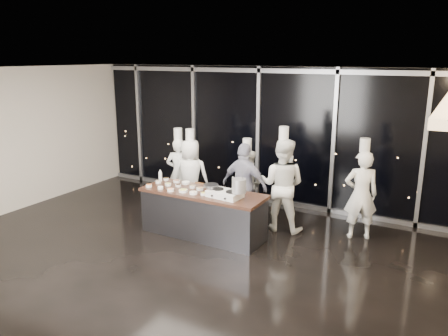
% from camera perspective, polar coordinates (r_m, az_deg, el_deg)
% --- Properties ---
extents(ground, '(9.00, 9.00, 0.00)m').
position_cam_1_polar(ground, '(8.02, -6.14, -10.91)').
color(ground, black).
rests_on(ground, ground).
extents(room_shell, '(9.02, 7.02, 3.21)m').
position_cam_1_polar(room_shell, '(7.25, -5.48, 5.02)').
color(room_shell, beige).
rests_on(room_shell, ground).
extents(window_wall, '(8.90, 0.11, 3.20)m').
position_cam_1_polar(window_wall, '(10.40, 4.57, 4.29)').
color(window_wall, black).
rests_on(window_wall, ground).
extents(demo_counter, '(2.46, 0.86, 0.90)m').
position_cam_1_polar(demo_counter, '(8.54, -2.74, -5.94)').
color(demo_counter, '#3A393F').
rests_on(demo_counter, ground).
extents(stove, '(0.66, 0.45, 0.14)m').
position_cam_1_polar(stove, '(8.04, 0.10, -3.37)').
color(stove, silver).
rests_on(stove, demo_counter).
extents(frying_pan, '(0.50, 0.31, 0.05)m').
position_cam_1_polar(frying_pan, '(8.20, -1.78, -2.29)').
color(frying_pan, gray).
rests_on(frying_pan, stove).
extents(stock_pot, '(0.28, 0.28, 0.26)m').
position_cam_1_polar(stock_pot, '(7.82, 1.98, -2.32)').
color(stock_pot, '#BABABC').
rests_on(stock_pot, stove).
extents(prep_bowls, '(1.35, 0.70, 0.05)m').
position_cam_1_polar(prep_bowls, '(8.65, -5.90, -2.43)').
color(prep_bowls, white).
rests_on(prep_bowls, demo_counter).
extents(squeeze_bottle, '(0.07, 0.07, 0.26)m').
position_cam_1_polar(squeeze_bottle, '(9.12, -8.32, -0.99)').
color(squeeze_bottle, white).
rests_on(squeeze_bottle, demo_counter).
extents(chef_far_left, '(0.69, 0.56, 1.86)m').
position_cam_1_polar(chef_far_left, '(10.06, -5.90, -0.54)').
color(chef_far_left, white).
rests_on(chef_far_left, ground).
extents(chef_left, '(0.93, 0.74, 1.89)m').
position_cam_1_polar(chef_left, '(9.73, -4.36, -0.98)').
color(chef_left, white).
rests_on(chef_left, ground).
extents(chef_center, '(0.76, 0.60, 1.76)m').
position_cam_1_polar(chef_center, '(9.33, 2.98, -2.06)').
color(chef_center, white).
rests_on(chef_center, ground).
extents(guest, '(1.06, 0.52, 1.74)m').
position_cam_1_polar(guest, '(8.86, 2.69, -2.31)').
color(guest, '#16183E').
rests_on(guest, ground).
extents(chef_right, '(0.97, 0.79, 2.11)m').
position_cam_1_polar(chef_right, '(8.74, 7.60, -2.14)').
color(chef_right, white).
rests_on(chef_right, ground).
extents(chef_side, '(0.74, 0.63, 1.96)m').
position_cam_1_polar(chef_side, '(8.69, 17.45, -3.25)').
color(chef_side, white).
rests_on(chef_side, ground).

